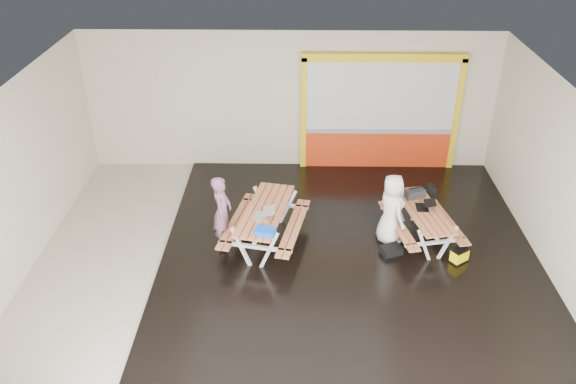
{
  "coord_description": "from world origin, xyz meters",
  "views": [
    {
      "loc": [
        0.18,
        -9.48,
        7.05
      ],
      "look_at": [
        0.0,
        0.9,
        1.0
      ],
      "focal_mm": 36.53,
      "sensor_mm": 36.0,
      "label": 1
    }
  ],
  "objects_px": {
    "backpack": "(430,193)",
    "dark_case": "(391,250)",
    "picnic_table_left": "(266,218)",
    "laptop_right": "(425,206)",
    "picnic_table_right": "(423,217)",
    "person_right": "(391,210)",
    "blue_pouch": "(265,231)",
    "toolbox": "(415,193)",
    "person_left": "(222,212)",
    "fluke_bag": "(459,255)",
    "laptop_left": "(264,214)"
  },
  "relations": [
    {
      "from": "person_left",
      "to": "blue_pouch",
      "type": "bearing_deg",
      "value": -123.86
    },
    {
      "from": "laptop_left",
      "to": "picnic_table_left",
      "type": "bearing_deg",
      "value": 88.26
    },
    {
      "from": "picnic_table_left",
      "to": "fluke_bag",
      "type": "bearing_deg",
      "value": -8.74
    },
    {
      "from": "picnic_table_left",
      "to": "blue_pouch",
      "type": "xyz_separation_m",
      "value": [
        0.04,
        -0.86,
        0.25
      ]
    },
    {
      "from": "person_left",
      "to": "backpack",
      "type": "height_order",
      "value": "person_left"
    },
    {
      "from": "blue_pouch",
      "to": "dark_case",
      "type": "bearing_deg",
      "value": 11.82
    },
    {
      "from": "picnic_table_right",
      "to": "toolbox",
      "type": "height_order",
      "value": "toolbox"
    },
    {
      "from": "laptop_right",
      "to": "dark_case",
      "type": "bearing_deg",
      "value": -139.2
    },
    {
      "from": "picnic_table_left",
      "to": "blue_pouch",
      "type": "bearing_deg",
      "value": -87.01
    },
    {
      "from": "fluke_bag",
      "to": "picnic_table_left",
      "type": "bearing_deg",
      "value": 171.26
    },
    {
      "from": "person_left",
      "to": "backpack",
      "type": "relative_size",
      "value": 3.84
    },
    {
      "from": "blue_pouch",
      "to": "fluke_bag",
      "type": "distance_m",
      "value": 3.86
    },
    {
      "from": "toolbox",
      "to": "dark_case",
      "type": "xyz_separation_m",
      "value": [
        -0.57,
        -1.04,
        -0.72
      ]
    },
    {
      "from": "picnic_table_left",
      "to": "blue_pouch",
      "type": "height_order",
      "value": "blue_pouch"
    },
    {
      "from": "picnic_table_right",
      "to": "dark_case",
      "type": "bearing_deg",
      "value": -142.04
    },
    {
      "from": "blue_pouch",
      "to": "toolbox",
      "type": "height_order",
      "value": "toolbox"
    },
    {
      "from": "picnic_table_left",
      "to": "fluke_bag",
      "type": "height_order",
      "value": "picnic_table_left"
    },
    {
      "from": "toolbox",
      "to": "dark_case",
      "type": "bearing_deg",
      "value": -118.59
    },
    {
      "from": "person_left",
      "to": "dark_case",
      "type": "bearing_deg",
      "value": -88.76
    },
    {
      "from": "person_right",
      "to": "backpack",
      "type": "xyz_separation_m",
      "value": [
        0.96,
        0.85,
        -0.1
      ]
    },
    {
      "from": "laptop_right",
      "to": "backpack",
      "type": "relative_size",
      "value": 0.99
    },
    {
      "from": "person_right",
      "to": "blue_pouch",
      "type": "bearing_deg",
      "value": 89.08
    },
    {
      "from": "person_left",
      "to": "picnic_table_left",
      "type": "bearing_deg",
      "value": -75.17
    },
    {
      "from": "laptop_left",
      "to": "dark_case",
      "type": "bearing_deg",
      "value": -1.71
    },
    {
      "from": "blue_pouch",
      "to": "fluke_bag",
      "type": "xyz_separation_m",
      "value": [
        3.79,
        0.27,
        -0.71
      ]
    },
    {
      "from": "picnic_table_right",
      "to": "laptop_right",
      "type": "xyz_separation_m",
      "value": [
        0.03,
        0.08,
        0.23
      ]
    },
    {
      "from": "laptop_left",
      "to": "person_right",
      "type": "bearing_deg",
      "value": 8.87
    },
    {
      "from": "person_left",
      "to": "toolbox",
      "type": "xyz_separation_m",
      "value": [
        3.95,
        0.86,
        -0.04
      ]
    },
    {
      "from": "laptop_right",
      "to": "dark_case",
      "type": "distance_m",
      "value": 1.15
    },
    {
      "from": "picnic_table_right",
      "to": "laptop_right",
      "type": "distance_m",
      "value": 0.24
    },
    {
      "from": "picnic_table_left",
      "to": "laptop_right",
      "type": "distance_m",
      "value": 3.26
    },
    {
      "from": "laptop_right",
      "to": "dark_case",
      "type": "relative_size",
      "value": 0.99
    },
    {
      "from": "picnic_table_right",
      "to": "fluke_bag",
      "type": "xyz_separation_m",
      "value": [
        0.62,
        -0.78,
        -0.38
      ]
    },
    {
      "from": "person_left",
      "to": "blue_pouch",
      "type": "height_order",
      "value": "person_left"
    },
    {
      "from": "person_right",
      "to": "backpack",
      "type": "bearing_deg",
      "value": -71.12
    },
    {
      "from": "picnic_table_right",
      "to": "person_left",
      "type": "distance_m",
      "value": 4.09
    },
    {
      "from": "picnic_table_right",
      "to": "toolbox",
      "type": "bearing_deg",
      "value": 102.03
    },
    {
      "from": "toolbox",
      "to": "backpack",
      "type": "relative_size",
      "value": 1.12
    },
    {
      "from": "laptop_left",
      "to": "fluke_bag",
      "type": "bearing_deg",
      "value": -4.88
    },
    {
      "from": "picnic_table_left",
      "to": "dark_case",
      "type": "bearing_deg",
      "value": -7.56
    },
    {
      "from": "person_right",
      "to": "laptop_right",
      "type": "height_order",
      "value": "person_right"
    },
    {
      "from": "blue_pouch",
      "to": "backpack",
      "type": "xyz_separation_m",
      "value": [
        3.45,
        1.84,
        -0.21
      ]
    },
    {
      "from": "backpack",
      "to": "dark_case",
      "type": "height_order",
      "value": "backpack"
    },
    {
      "from": "person_left",
      "to": "backpack",
      "type": "distance_m",
      "value": 4.5
    },
    {
      "from": "picnic_table_left",
      "to": "backpack",
      "type": "distance_m",
      "value": 3.64
    },
    {
      "from": "laptop_right",
      "to": "picnic_table_left",
      "type": "bearing_deg",
      "value": -175.19
    },
    {
      "from": "backpack",
      "to": "fluke_bag",
      "type": "relative_size",
      "value": 0.97
    },
    {
      "from": "backpack",
      "to": "dark_case",
      "type": "xyz_separation_m",
      "value": [
        -0.96,
        -1.32,
        -0.57
      ]
    },
    {
      "from": "person_right",
      "to": "dark_case",
      "type": "relative_size",
      "value": 3.84
    },
    {
      "from": "laptop_right",
      "to": "fluke_bag",
      "type": "distance_m",
      "value": 1.21
    }
  ]
}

